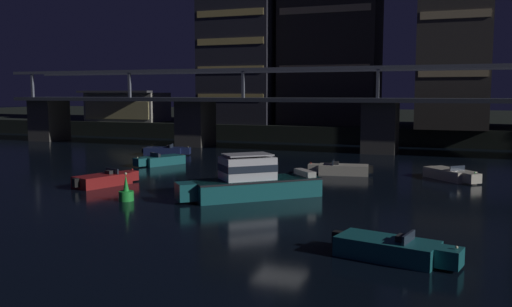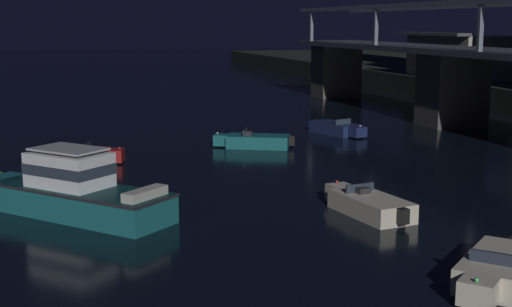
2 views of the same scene
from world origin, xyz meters
TOP-DOWN VIEW (x-y plane):
  - ground_plane at (0.00, 0.00)m, footprint 400.00×400.00m
  - far_riverbank at (0.00, 83.82)m, footprint 240.00×80.00m
  - river_bridge at (-0.00, 35.81)m, footprint 96.63×6.40m
  - tower_west_low at (-21.65, 50.16)m, footprint 10.63×11.59m
  - waterfront_pavilion at (-40.49, 47.72)m, footprint 12.40×7.40m
  - cabin_cruiser_near_left at (-4.05, 6.69)m, footprint 8.18×7.63m
  - speedboat_near_center at (-15.48, 7.28)m, footprint 2.94×5.14m
  - speedboat_near_right at (-21.09, 25.62)m, footprint 5.17×2.84m
  - speedboat_mid_right at (-0.75, 18.30)m, footprint 5.23×2.37m
  - speedboat_far_left at (5.72, -3.26)m, footprint 5.21×2.63m
  - speedboat_far_center at (7.64, 18.57)m, footprint 4.24×4.52m
  - speedboat_far_right at (-17.47, 18.40)m, footprint 3.32×4.98m
  - channel_buoy at (-10.89, 3.08)m, footprint 0.90×0.90m

SIDE VIEW (x-z plane):
  - ground_plane at x=0.00m, z-range 0.00..0.00m
  - speedboat_near_center at x=-15.48m, z-range -0.17..0.99m
  - speedboat_near_right at x=-21.09m, z-range -0.17..0.99m
  - speedboat_mid_right at x=-0.75m, z-range -0.17..0.99m
  - speedboat_far_left at x=5.72m, z-range -0.17..0.99m
  - speedboat_far_center at x=7.64m, z-range -0.17..0.99m
  - speedboat_far_right at x=-17.47m, z-range -0.17..0.99m
  - channel_buoy at x=-10.89m, z-range -0.40..1.36m
  - cabin_cruiser_near_left at x=-4.05m, z-range -0.34..2.45m
  - far_riverbank at x=0.00m, z-range 0.00..2.20m
  - river_bridge at x=0.00m, z-range -0.57..8.81m
  - waterfront_pavilion at x=-40.49m, z-range 2.09..6.79m
  - tower_west_low at x=-21.65m, z-range 2.05..21.61m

